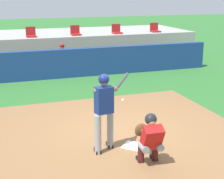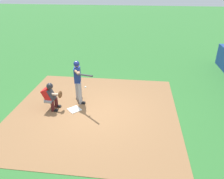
# 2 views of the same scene
# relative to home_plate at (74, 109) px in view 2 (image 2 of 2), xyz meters

# --- Properties ---
(ground_plane) EXTENTS (80.00, 80.00, 0.00)m
(ground_plane) POSITION_rel_home_plate_xyz_m (0.00, 0.80, -0.02)
(ground_plane) COLOR #2D6B2D
(dirt_infield) EXTENTS (6.40, 6.40, 0.01)m
(dirt_infield) POSITION_rel_home_plate_xyz_m (0.00, 0.80, -0.02)
(dirt_infield) COLOR olive
(dirt_infield) RESTS_ON ground
(home_plate) EXTENTS (0.62, 0.62, 0.02)m
(home_plate) POSITION_rel_home_plate_xyz_m (0.00, 0.00, 0.00)
(home_plate) COLOR white
(home_plate) RESTS_ON dirt_infield
(batter_at_plate) EXTENTS (1.14, 1.01, 1.80)m
(batter_at_plate) POSITION_rel_home_plate_xyz_m (-0.68, 0.03, 1.01)
(batter_at_plate) COLOR #99999E
(batter_at_plate) RESTS_ON ground
(catcher_crouched) EXTENTS (0.50, 1.74, 1.13)m
(catcher_crouched) POSITION_rel_home_plate_xyz_m (0.01, -0.88, 0.59)
(catcher_crouched) COLOR gray
(catcher_crouched) RESTS_ON ground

